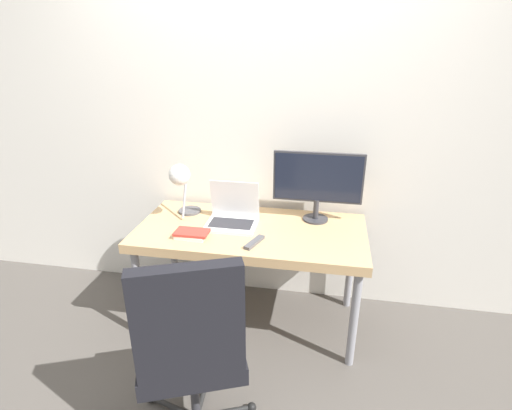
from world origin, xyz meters
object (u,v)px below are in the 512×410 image
(monitor, at_px, (318,181))
(desk_lamp, at_px, (181,180))
(laptop, at_px, (232,216))
(office_chair, at_px, (191,343))
(book_stack, at_px, (192,234))

(monitor, relative_size, desk_lamp, 1.49)
(laptop, height_order, office_chair, office_chair)
(monitor, bearing_deg, laptop, -163.20)
(laptop, distance_m, office_chair, 0.99)
(laptop, xyz_separation_m, desk_lamp, (-0.34, 0.01, 0.22))
(desk_lamp, distance_m, book_stack, 0.38)
(office_chair, height_order, book_stack, office_chair)
(laptop, xyz_separation_m, monitor, (0.53, 0.16, 0.22))
(desk_lamp, height_order, book_stack, desk_lamp)
(monitor, xyz_separation_m, office_chair, (-0.49, -1.13, -0.40))
(office_chair, bearing_deg, book_stack, 107.82)
(book_stack, bearing_deg, office_chair, -72.18)
(office_chair, bearing_deg, laptop, 92.20)
(laptop, bearing_deg, office_chair, -87.80)
(laptop, relative_size, office_chair, 0.31)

